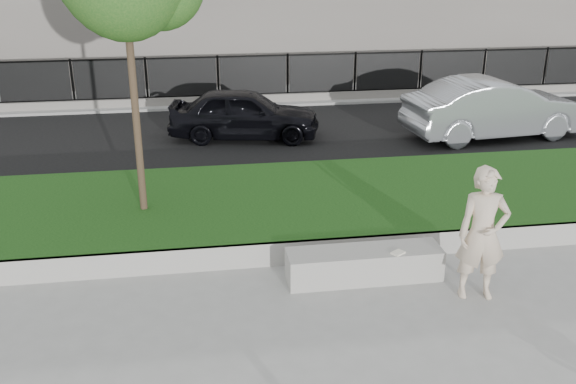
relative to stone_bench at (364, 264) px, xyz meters
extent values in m
plane|color=gray|center=(-0.99, -0.40, -0.24)|extent=(90.00, 90.00, 0.00)
cube|color=black|center=(-0.99, 2.60, -0.04)|extent=(34.00, 4.00, 0.40)
cube|color=gray|center=(-0.99, 0.64, -0.04)|extent=(34.00, 0.08, 0.40)
cube|color=black|center=(-0.99, 8.10, -0.22)|extent=(34.00, 7.00, 0.04)
cube|color=gray|center=(-0.99, 12.60, -0.18)|extent=(34.00, 3.00, 0.12)
cube|color=slate|center=(-0.99, 11.60, 0.00)|extent=(32.00, 0.30, 0.24)
cube|color=black|center=(-0.99, 11.60, 0.63)|extent=(32.00, 0.04, 1.50)
cube|color=black|center=(-0.99, 11.60, 1.33)|extent=(32.00, 0.05, 0.05)
cube|color=black|center=(-0.99, 11.60, 0.13)|extent=(32.00, 0.05, 0.05)
cube|color=gray|center=(0.00, 0.00, 0.00)|extent=(2.38, 0.59, 0.49)
imported|color=beige|center=(1.50, -0.75, 0.75)|extent=(0.79, 0.59, 1.98)
cube|color=white|center=(0.47, -0.18, 0.25)|extent=(0.24, 0.23, 0.02)
cylinder|color=#38281C|center=(-3.42, 2.41, 2.80)|extent=(0.13, 0.13, 5.29)
imported|color=black|center=(-1.12, 7.82, 0.46)|extent=(4.09, 2.18, 1.32)
imported|color=#9CA1A5|center=(5.37, 6.93, 0.57)|extent=(4.87, 2.14, 1.56)
camera|label=1|loc=(-2.50, -8.47, 4.58)|focal=40.00mm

